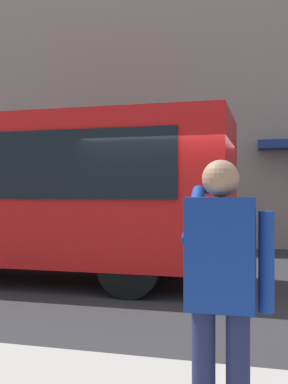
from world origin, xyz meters
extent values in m
plane|color=#2B2B2D|center=(0.00, 0.00, 0.00)|extent=(60.00, 60.00, 0.00)
cube|color=gray|center=(0.00, -6.80, 6.00)|extent=(28.00, 0.80, 12.00)
cylinder|color=black|center=(0.51, -1.53, 0.50)|extent=(1.00, 0.28, 1.00)
cylinder|color=black|center=(0.51, 0.67, 0.50)|extent=(1.00, 0.28, 1.00)
cylinder|color=#1E2347|center=(-1.43, 4.86, 0.56)|extent=(0.14, 0.14, 0.82)
cylinder|color=#1E2347|center=(-1.23, 4.86, 0.56)|extent=(0.14, 0.14, 0.82)
cube|color=navy|center=(-1.33, 4.86, 1.30)|extent=(0.40, 0.24, 0.66)
sphere|color=#A87A5B|center=(-1.33, 4.86, 1.74)|extent=(0.22, 0.22, 0.22)
cylinder|color=navy|center=(-1.59, 4.86, 1.26)|extent=(0.09, 0.09, 0.58)
cylinder|color=navy|center=(-1.15, 4.70, 1.52)|extent=(0.09, 0.48, 0.37)
cube|color=black|center=(-1.23, 4.56, 1.72)|extent=(0.07, 0.01, 0.14)
camera|label=1|loc=(-1.60, 7.61, 1.66)|focal=43.45mm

